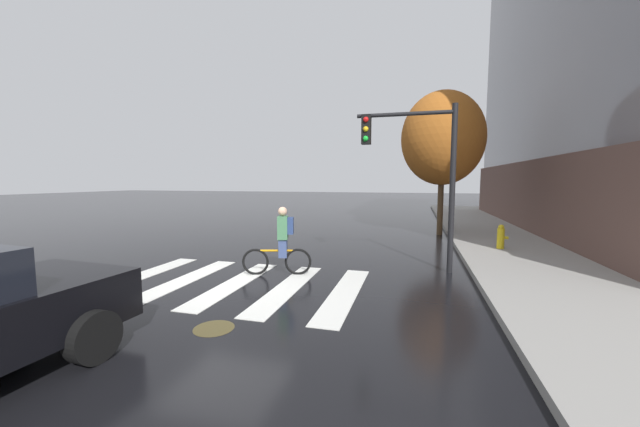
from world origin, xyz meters
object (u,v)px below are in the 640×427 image
at_px(manhole_cover, 214,328).
at_px(street_tree_near, 443,138).
at_px(traffic_light_near, 418,159).
at_px(cyclist, 282,241).
at_px(fire_hydrant, 501,237).

height_order(manhole_cover, street_tree_near, street_tree_near).
bearing_deg(traffic_light_near, cyclist, -157.30).
distance_m(cyclist, fire_hydrant, 7.21).
distance_m(cyclist, traffic_light_near, 4.01).
height_order(cyclist, fire_hydrant, cyclist).
xyz_separation_m(manhole_cover, cyclist, (-0.11, 3.20, 0.84)).
relative_size(manhole_cover, fire_hydrant, 0.82).
relative_size(manhole_cover, traffic_light_near, 0.15).
xyz_separation_m(manhole_cover, fire_hydrant, (5.71, 7.45, 0.53)).
height_order(traffic_light_near, fire_hydrant, traffic_light_near).
bearing_deg(cyclist, traffic_light_near, 22.70).
distance_m(manhole_cover, fire_hydrant, 9.40).
relative_size(traffic_light_near, fire_hydrant, 5.38).
bearing_deg(fire_hydrant, traffic_light_near, -132.06).
relative_size(fire_hydrant, street_tree_near, 0.13).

